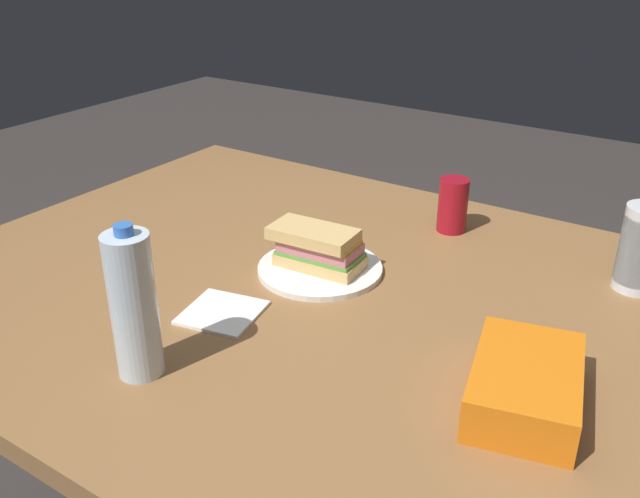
{
  "coord_description": "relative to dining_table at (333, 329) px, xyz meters",
  "views": [
    {
      "loc": [
        -0.61,
        0.97,
        1.4
      ],
      "look_at": [
        0.07,
        -0.06,
        0.8
      ],
      "focal_mm": 39.12,
      "sensor_mm": 36.0,
      "label": 1
    }
  ],
  "objects": [
    {
      "name": "dining_table",
      "position": [
        0.0,
        0.0,
        0.0
      ],
      "size": [
        1.63,
        1.17,
        0.75
      ],
      "color": "olive",
      "rests_on": "ground_plane"
    },
    {
      "name": "paper_napkin",
      "position": [
        0.13,
        0.17,
        0.08
      ],
      "size": [
        0.15,
        0.15,
        0.01
      ],
      "primitive_type": "cube",
      "rotation": [
        0.0,
        0.0,
        3.35
      ],
      "color": "white",
      "rests_on": "dining_table"
    },
    {
      "name": "paper_plate",
      "position": [
        0.07,
        -0.06,
        0.08
      ],
      "size": [
        0.25,
        0.25,
        0.01
      ],
      "primitive_type": "cylinder",
      "color": "white",
      "rests_on": "dining_table"
    },
    {
      "name": "chip_bag",
      "position": [
        -0.41,
        0.12,
        0.11
      ],
      "size": [
        0.2,
        0.26,
        0.07
      ],
      "primitive_type": "cube",
      "rotation": [
        0.0,
        0.0,
        4.95
      ],
      "color": "orange",
      "rests_on": "dining_table"
    },
    {
      "name": "water_bottle_tall",
      "position": [
        0.12,
        0.37,
        0.2
      ],
      "size": [
        0.07,
        0.07,
        0.25
      ],
      "color": "silver",
      "rests_on": "dining_table"
    },
    {
      "name": "soda_can_red",
      "position": [
        -0.06,
        -0.4,
        0.14
      ],
      "size": [
        0.07,
        0.07,
        0.12
      ],
      "primitive_type": "cylinder",
      "color": "maroon",
      "rests_on": "dining_table"
    },
    {
      "name": "sandwich",
      "position": [
        0.08,
        -0.06,
        0.13
      ],
      "size": [
        0.19,
        0.11,
        0.08
      ],
      "color": "#DBB26B",
      "rests_on": "paper_plate"
    }
  ]
}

